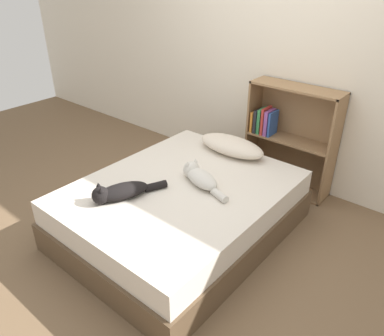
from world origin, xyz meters
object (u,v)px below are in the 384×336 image
Objects in this scene: pillow at (231,146)px; cat_light at (200,177)px; cat_dark at (120,192)px; bookshelf at (289,136)px; bed at (181,209)px.

pillow is 0.62m from cat_light.
pillow is 1.27× the size of cat_light.
cat_dark is at bearing -99.73° from pillow.
bookshelf is at bearing 59.06° from pillow.
cat_dark is 0.53× the size of bookshelf.
bed is at bearing -87.78° from pillow.
bookshelf reaches higher than cat_light.
bed is 0.55m from cat_dark.
pillow is at bearing 92.22° from bed.
cat_dark is at bearing -118.06° from bed.
bookshelf is at bearing -173.06° from cat_dark.
cat_dark is 1.73m from bookshelf.
bed is 0.78m from pillow.
cat_light reaches higher than bed.
cat_light is 0.63m from cat_dark.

